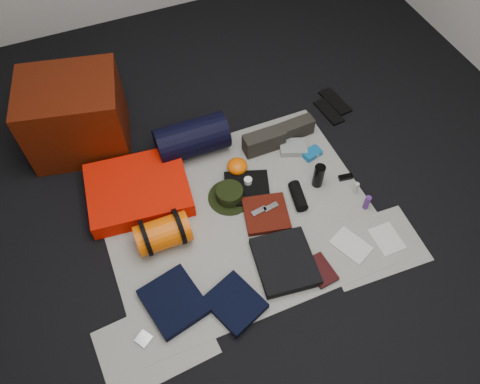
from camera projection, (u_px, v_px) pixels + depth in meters
name	position (u px, v px, depth m)	size (l,w,h in m)	color
floor	(239.00, 217.00, 2.89)	(4.50, 4.50, 0.02)	black
newspaper_mat	(239.00, 216.00, 2.88)	(1.60, 1.30, 0.01)	#B9B7AA
newspaper_sheet_front_left	(155.00, 343.00, 2.43)	(0.58, 0.40, 0.00)	#B9B7AA
newspaper_sheet_front_right	(373.00, 246.00, 2.76)	(0.58, 0.40, 0.00)	#B9B7AA
red_cabinet	(75.00, 116.00, 3.02)	(0.61, 0.51, 0.51)	#501405
sleeping_pad	(138.00, 190.00, 2.92)	(0.62, 0.50, 0.11)	#EE1702
stuff_sack	(163.00, 234.00, 2.70)	(0.18, 0.18, 0.31)	#FB5E04
sack_strap_left	(146.00, 238.00, 2.66)	(0.22, 0.22, 0.03)	black
sack_strap_right	(179.00, 226.00, 2.70)	(0.22, 0.22, 0.03)	black
navy_duffel	(192.00, 139.00, 3.07)	(0.25, 0.25, 0.47)	black
boonie_brim	(230.00, 197.00, 2.95)	(0.28, 0.28, 0.01)	black
boonie_crown	(230.00, 194.00, 2.91)	(0.17, 0.17, 0.07)	black
hiking_boot_left	(264.00, 141.00, 3.13)	(0.28, 0.11, 0.14)	#2C2922
hiking_boot_right	(296.00, 129.00, 3.20)	(0.25, 0.09, 0.12)	#2C2922
flip_flop_left	(329.00, 112.00, 3.38)	(0.10, 0.26, 0.01)	black
flip_flop_right	(335.00, 101.00, 3.44)	(0.10, 0.28, 0.02)	black
trousers_navy_a	(174.00, 301.00, 2.53)	(0.28, 0.33, 0.05)	black
trousers_navy_b	(235.00, 303.00, 2.53)	(0.25, 0.28, 0.04)	black
trousers_charcoal	(285.00, 262.00, 2.66)	(0.32, 0.37, 0.06)	black
black_tshirt	(247.00, 188.00, 2.97)	(0.28, 0.26, 0.03)	black
red_shirt	(266.00, 214.00, 2.86)	(0.26, 0.26, 0.04)	#4F1208
orange_stuff_sack	(237.00, 166.00, 3.04)	(0.13, 0.13, 0.09)	#FB5E04
first_aid_pouch	(293.00, 147.00, 3.16)	(0.18, 0.13, 0.04)	gray
water_bottle	(319.00, 176.00, 2.94)	(0.07, 0.07, 0.17)	black
speaker	(298.00, 196.00, 2.91)	(0.08, 0.08, 0.20)	black
compact_camera	(311.00, 155.00, 3.12)	(0.09, 0.05, 0.03)	#B2B1B6
cyan_case	(312.00, 153.00, 3.13)	(0.12, 0.08, 0.04)	#10609E
toiletry_purple	(367.00, 202.00, 2.86)	(0.04, 0.04, 0.11)	#4E2475
toiletry_clear	(356.00, 188.00, 2.94)	(0.03, 0.03, 0.09)	#B1B5B0
paperback_book	(321.00, 270.00, 2.65)	(0.12, 0.19, 0.03)	black
map_booklet	(351.00, 245.00, 2.75)	(0.15, 0.22, 0.01)	silver
map_printout	(387.00, 239.00, 2.78)	(0.15, 0.19, 0.01)	silver
sunglasses	(346.00, 177.00, 3.03)	(0.09, 0.04, 0.02)	black
key_cluster	(144.00, 339.00, 2.43)	(0.07, 0.07, 0.01)	#B2B1B6
tape_roll	(248.00, 181.00, 2.97)	(0.05, 0.05, 0.04)	white
energy_bar_a	(259.00, 211.00, 2.84)	(0.10, 0.04, 0.01)	#B2B1B6
energy_bar_b	(271.00, 207.00, 2.86)	(0.10, 0.04, 0.01)	#B2B1B6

